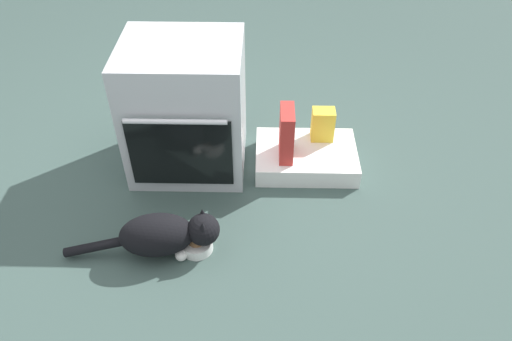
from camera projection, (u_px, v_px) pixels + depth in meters
The scene contains 7 objects.
ground at pixel (178, 209), 2.44m from camera, with size 8.00×8.00×0.00m, color #384C47.
oven at pixel (186, 109), 2.50m from camera, with size 0.59×0.56×0.69m.
pantry_cabinet at pixel (306, 157), 2.66m from camera, with size 0.54×0.38×0.10m, color white.
food_bowl at pixel (197, 244), 2.23m from camera, with size 0.15×0.15×0.08m.
cat at pixel (165, 234), 2.17m from camera, with size 0.70×0.23×0.21m.
snack_bag at pixel (323, 124), 2.65m from camera, with size 0.12×0.09×0.18m, color yellow.
cereal_box at pixel (287, 134), 2.50m from camera, with size 0.07×0.18×0.28m, color #B72D28.
Camera 1 is at (0.42, -1.70, 1.76)m, focal length 34.52 mm.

